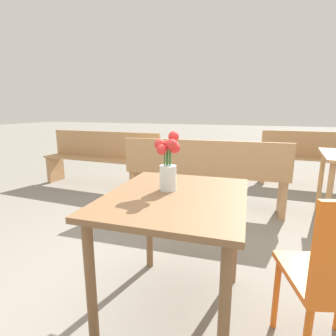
# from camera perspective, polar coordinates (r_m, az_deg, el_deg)

# --- Properties ---
(ground_plane) EXTENTS (40.00, 40.00, 0.00)m
(ground_plane) POSITION_cam_1_polar(r_m,az_deg,el_deg) (1.80, 1.58, -28.41)
(ground_plane) COLOR gray
(table_front) EXTENTS (0.79, 0.93, 0.73)m
(table_front) POSITION_cam_1_polar(r_m,az_deg,el_deg) (1.47, 1.73, -9.86)
(table_front) COLOR brown
(table_front) RESTS_ON ground_plane
(flower_vase) EXTENTS (0.15, 0.14, 0.33)m
(flower_vase) POSITION_cam_1_polar(r_m,az_deg,el_deg) (1.48, 0.00, 0.57)
(flower_vase) COLOR silver
(flower_vase) RESTS_ON table_front
(bench_near) EXTENTS (1.92, 0.49, 0.85)m
(bench_near) POSITION_cam_1_polar(r_m,az_deg,el_deg) (3.11, 7.74, -0.72)
(bench_near) COLOR tan
(bench_near) RESTS_ON ground_plane
(bench_middle) EXTENTS (1.91, 0.39, 0.85)m
(bench_middle) POSITION_cam_1_polar(r_m,az_deg,el_deg) (4.24, -14.19, 2.56)
(bench_middle) COLOR tan
(bench_middle) RESTS_ON ground_plane
(bench_far) EXTENTS (1.93, 0.37, 0.85)m
(bench_far) POSITION_cam_1_polar(r_m,az_deg,el_deg) (4.76, 31.20, 2.18)
(bench_far) COLOR tan
(bench_far) RESTS_ON ground_plane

